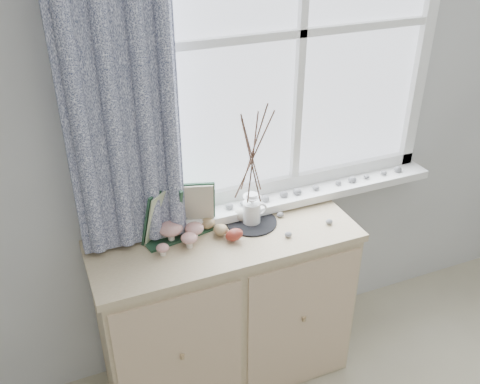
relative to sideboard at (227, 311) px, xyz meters
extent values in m
cube|color=silver|center=(0.15, 0.25, 0.87)|extent=(4.00, 0.04, 2.60)
cube|color=silver|center=(0.45, 0.25, 1.22)|extent=(1.30, 0.01, 1.40)
cube|color=white|center=(0.45, 0.17, 0.45)|extent=(1.45, 0.16, 0.04)
cube|color=#091033|center=(-0.37, 0.12, 1.25)|extent=(0.44, 0.06, 1.61)
cube|color=beige|center=(0.00, 0.01, -0.02)|extent=(1.17, 0.43, 0.81)
cube|color=beige|center=(0.00, 0.01, 0.41)|extent=(1.20, 0.45, 0.03)
cube|color=beige|center=(-0.29, -0.22, -0.02)|extent=(0.55, 0.01, 0.75)
cube|color=beige|center=(0.29, -0.22, -0.02)|extent=(0.55, 0.01, 0.75)
cylinder|color=white|center=(-0.23, 0.07, 0.46)|extent=(0.03, 0.03, 0.07)
ellipsoid|color=#8F1304|center=(-0.23, 0.07, 0.49)|extent=(0.11, 0.11, 0.06)
cylinder|color=white|center=(-0.17, 0.00, 0.45)|extent=(0.03, 0.03, 0.05)
ellipsoid|color=#8F1304|center=(-0.17, 0.00, 0.47)|extent=(0.07, 0.07, 0.04)
cylinder|color=white|center=(-0.29, -0.01, 0.44)|extent=(0.03, 0.03, 0.04)
ellipsoid|color=#8F1304|center=(-0.29, -0.01, 0.46)|extent=(0.06, 0.06, 0.03)
cylinder|color=white|center=(-0.13, 0.05, 0.45)|extent=(0.03, 0.03, 0.05)
ellipsoid|color=#8F1304|center=(-0.13, 0.05, 0.48)|extent=(0.08, 0.08, 0.05)
ellipsoid|color=tan|center=(-0.01, 0.03, 0.46)|extent=(0.06, 0.05, 0.08)
ellipsoid|color=tan|center=(-0.05, 0.10, 0.46)|extent=(0.06, 0.05, 0.08)
ellipsoid|color=maroon|center=(0.03, -0.03, 0.46)|extent=(0.06, 0.05, 0.08)
cylinder|color=black|center=(0.16, 0.07, 0.43)|extent=(0.23, 0.23, 0.01)
cylinder|color=white|center=(0.16, 0.07, 0.48)|extent=(0.08, 0.08, 0.10)
cone|color=white|center=(0.16, 0.07, 0.55)|extent=(0.08, 0.08, 0.04)
cylinder|color=white|center=(0.16, 0.07, 0.57)|extent=(0.05, 0.05, 0.02)
torus|color=white|center=(0.20, 0.07, 0.49)|extent=(0.06, 0.01, 0.06)
ellipsoid|color=gray|center=(0.26, -0.09, 0.44)|extent=(0.03, 0.03, 0.02)
ellipsoid|color=gray|center=(0.30, 0.07, 0.44)|extent=(0.03, 0.03, 0.02)
ellipsoid|color=gray|center=(0.48, -0.07, 0.44)|extent=(0.03, 0.03, 0.02)
ellipsoid|color=gray|center=(0.18, 0.11, 0.44)|extent=(0.03, 0.03, 0.02)
camera|label=1|loc=(-0.68, -1.80, 1.79)|focal=40.00mm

